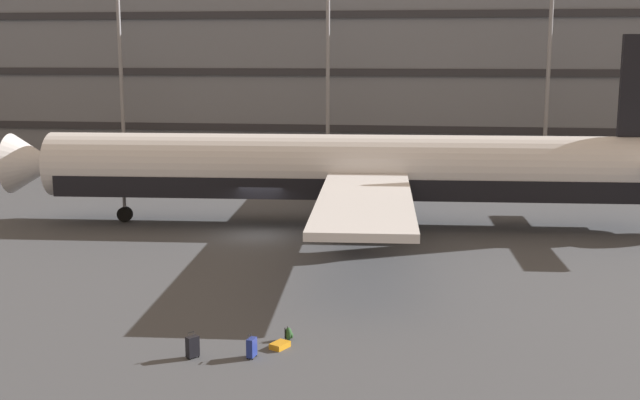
# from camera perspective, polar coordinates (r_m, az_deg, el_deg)

# --- Properties ---
(ground_plane) EXTENTS (600.00, 600.00, 0.00)m
(ground_plane) POSITION_cam_1_polar(r_m,az_deg,el_deg) (45.03, -4.49, -2.50)
(ground_plane) COLOR #424449
(terminal_structure) EXTENTS (132.92, 18.42, 16.12)m
(terminal_structure) POSITION_cam_1_polar(r_m,az_deg,el_deg) (87.08, 1.56, 9.15)
(terminal_structure) COLOR slate
(terminal_structure) RESTS_ON ground_plane
(airliner) EXTENTS (41.85, 33.88, 10.99)m
(airliner) POSITION_cam_1_polar(r_m,az_deg,el_deg) (46.92, 2.70, 2.11)
(airliner) COLOR silver
(airliner) RESTS_ON ground_plane
(light_mast_left) EXTENTS (1.80, 0.50, 20.82)m
(light_mast_left) POSITION_cam_1_polar(r_m,az_deg,el_deg) (78.91, -13.99, 11.64)
(light_mast_left) COLOR gray
(light_mast_left) RESTS_ON ground_plane
(light_mast_center_left) EXTENTS (1.80, 0.50, 21.83)m
(light_mast_center_left) POSITION_cam_1_polar(r_m,az_deg,el_deg) (74.06, 0.56, 12.44)
(light_mast_center_left) COLOR gray
(light_mast_center_left) RESTS_ON ground_plane
(light_mast_center_right) EXTENTS (1.80, 0.50, 18.88)m
(light_mast_center_right) POSITION_cam_1_polar(r_m,az_deg,el_deg) (74.16, 15.91, 10.86)
(light_mast_center_right) COLOR gray
(light_mast_center_right) RESTS_ON ground_plane
(suitcase_black) EXTENTS (0.30, 0.45, 0.84)m
(suitcase_black) POSITION_cam_1_polar(r_m,az_deg,el_deg) (27.47, -4.84, -10.31)
(suitcase_black) COLOR navy
(suitcase_black) RESTS_ON ground_plane
(suitcase_silver) EXTENTS (0.70, 0.80, 0.21)m
(suitcase_silver) POSITION_cam_1_polar(r_m,az_deg,el_deg) (28.33, -2.85, -10.19)
(suitcase_silver) COLOR orange
(suitcase_silver) RESTS_ON ground_plane
(suitcase_scuffed) EXTENTS (0.45, 0.47, 0.89)m
(suitcase_scuffed) POSITION_cam_1_polar(r_m,az_deg,el_deg) (27.68, -8.98, -10.17)
(suitcase_scuffed) COLOR black
(suitcase_scuffed) RESTS_ON ground_plane
(backpack_small) EXTENTS (0.36, 0.37, 0.52)m
(backpack_small) POSITION_cam_1_polar(r_m,az_deg,el_deg) (29.02, -2.22, -9.42)
(backpack_small) COLOR #264C26
(backpack_small) RESTS_ON ground_plane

